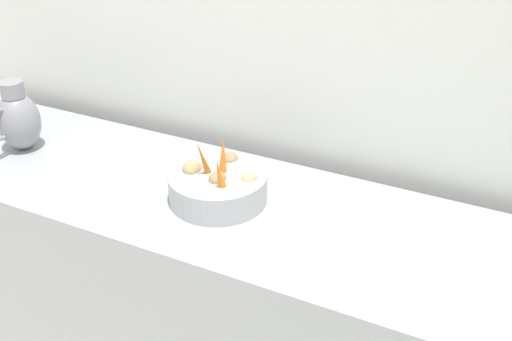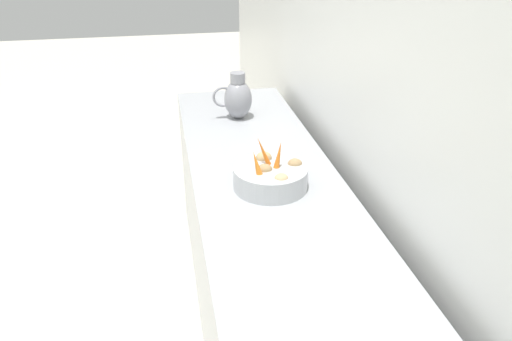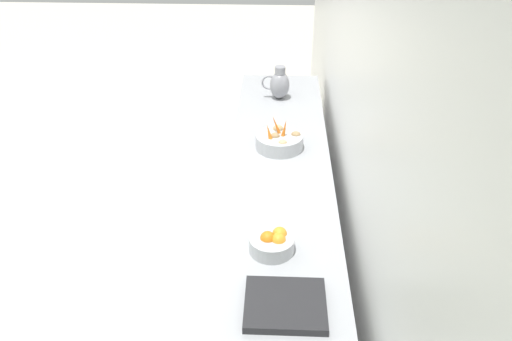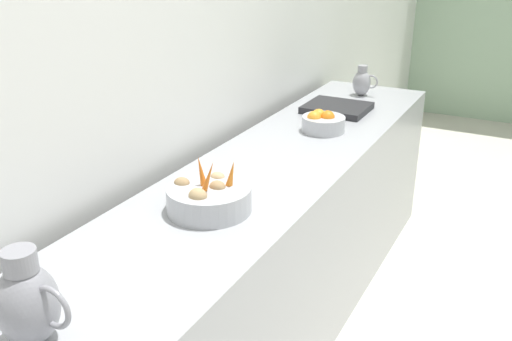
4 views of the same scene
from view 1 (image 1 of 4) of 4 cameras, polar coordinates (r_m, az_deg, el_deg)
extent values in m
cylinder|color=#ADAFB5|center=(1.85, -3.61, -1.58)|extent=(0.30, 0.30, 0.09)
torus|color=#ADAFB5|center=(1.87, -3.57, -2.62)|extent=(0.18, 0.18, 0.01)
cone|color=orange|center=(1.81, -4.95, 0.87)|extent=(0.08, 0.03, 0.15)
cone|color=orange|center=(1.83, -3.14, 1.14)|extent=(0.06, 0.04, 0.14)
cone|color=orange|center=(1.74, -3.42, -0.58)|extent=(0.06, 0.04, 0.13)
ellipsoid|color=tan|center=(1.81, -0.67, -0.80)|extent=(0.06, 0.05, 0.04)
ellipsoid|color=#9E7F56|center=(1.80, -3.67, -0.84)|extent=(0.06, 0.05, 0.05)
ellipsoid|color=tan|center=(1.86, -6.08, 0.18)|extent=(0.07, 0.06, 0.05)
ellipsoid|color=#9E7F56|center=(1.91, -2.48, 1.10)|extent=(0.06, 0.05, 0.04)
ellipsoid|color=gray|center=(2.29, -21.51, 4.36)|extent=(0.15, 0.15, 0.21)
cylinder|color=gray|center=(2.25, -22.07, 7.13)|extent=(0.08, 0.08, 0.06)
torus|color=gray|center=(2.24, -23.07, 3.98)|extent=(0.11, 0.01, 0.11)
camera|label=2|loc=(1.35, 72.64, 9.39)|focal=35.05mm
camera|label=3|loc=(2.66, 92.39, 14.72)|focal=37.38mm
camera|label=4|loc=(2.38, -57.65, 14.55)|focal=40.07mm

